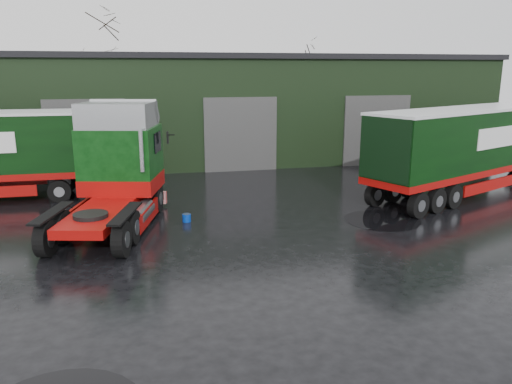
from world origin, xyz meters
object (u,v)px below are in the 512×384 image
(wash_bucket, at_px, (187,218))
(tree_back_b, at_px, (295,90))
(warehouse, at_px, (223,106))
(lorry_right, at_px, (468,151))
(hero_tractor, at_px, (105,170))
(tree_back_a, at_px, (104,79))

(wash_bucket, height_order, tree_back_b, tree_back_b)
(warehouse, xyz_separation_m, lorry_right, (8.68, -13.54, -1.22))
(tree_back_b, bearing_deg, hero_tractor, -119.62)
(warehouse, bearing_deg, lorry_right, -57.32)
(hero_tractor, relative_size, lorry_right, 0.47)
(tree_back_a, distance_m, tree_back_b, 16.03)
(hero_tractor, distance_m, lorry_right, 15.31)
(tree_back_b, bearing_deg, wash_bucket, -115.29)
(hero_tractor, xyz_separation_m, tree_back_b, (14.50, 25.50, 1.59))
(hero_tractor, height_order, tree_back_a, tree_back_a)
(lorry_right, relative_size, tree_back_b, 1.96)
(hero_tractor, height_order, lorry_right, hero_tractor)
(hero_tractor, relative_size, tree_back_b, 0.93)
(hero_tractor, bearing_deg, tree_back_a, 107.36)
(hero_tractor, bearing_deg, lorry_right, 21.36)
(hero_tractor, xyz_separation_m, wash_bucket, (2.69, 0.52, -2.02))
(warehouse, distance_m, lorry_right, 16.13)
(lorry_right, bearing_deg, wash_bucket, -107.28)
(lorry_right, relative_size, tree_back_a, 1.55)
(lorry_right, xyz_separation_m, wash_bucket, (-12.49, -1.45, -1.79))
(hero_tractor, height_order, tree_back_b, tree_back_b)
(tree_back_a, bearing_deg, tree_back_b, 0.00)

